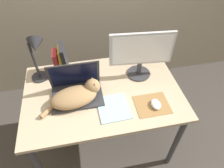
{
  "coord_description": "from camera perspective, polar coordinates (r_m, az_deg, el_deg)",
  "views": [
    {
      "loc": [
        -0.13,
        -0.63,
        1.86
      ],
      "look_at": [
        0.07,
        0.35,
        0.84
      ],
      "focal_mm": 32.0,
      "sensor_mm": 36.0,
      "label": 1
    }
  ],
  "objects": [
    {
      "name": "desk",
      "position": [
        1.58,
        -2.61,
        -3.92
      ],
      "size": [
        1.18,
        0.77,
        0.74
      ],
      "color": "tan",
      "rests_on": "ground_plane"
    },
    {
      "name": "laptop",
      "position": [
        1.48,
        -10.12,
        -1.65
      ],
      "size": [
        0.37,
        0.25,
        0.26
      ],
      "color": "#2D2D33",
      "rests_on": "desk"
    },
    {
      "name": "cat",
      "position": [
        1.43,
        -10.02,
        -3.24
      ],
      "size": [
        0.44,
        0.24,
        0.14
      ],
      "color": "#99754C",
      "rests_on": "desk"
    },
    {
      "name": "external_monitor",
      "position": [
        1.53,
        8.34,
        8.78
      ],
      "size": [
        0.48,
        0.19,
        0.38
      ],
      "color": "#333338",
      "rests_on": "desk"
    },
    {
      "name": "mousepad",
      "position": [
        1.45,
        11.35,
        -5.8
      ],
      "size": [
        0.24,
        0.2,
        0.0
      ],
      "color": "olive",
      "rests_on": "desk"
    },
    {
      "name": "computer_mouse",
      "position": [
        1.44,
        12.42,
        -5.65
      ],
      "size": [
        0.07,
        0.1,
        0.03
      ],
      "color": "silver",
      "rests_on": "mousepad"
    },
    {
      "name": "book_row",
      "position": [
        1.64,
        -14.37,
        6.4
      ],
      "size": [
        0.1,
        0.16,
        0.25
      ],
      "color": "maroon",
      "rests_on": "desk"
    },
    {
      "name": "desk_lamp",
      "position": [
        1.53,
        -20.9,
        8.37
      ],
      "size": [
        0.17,
        0.17,
        0.4
      ],
      "color": "#28282D",
      "rests_on": "desk"
    },
    {
      "name": "notepad",
      "position": [
        1.41,
        0.39,
        -6.8
      ],
      "size": [
        0.22,
        0.24,
        0.01
      ],
      "color": "#99C6E0",
      "rests_on": "desk"
    }
  ]
}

